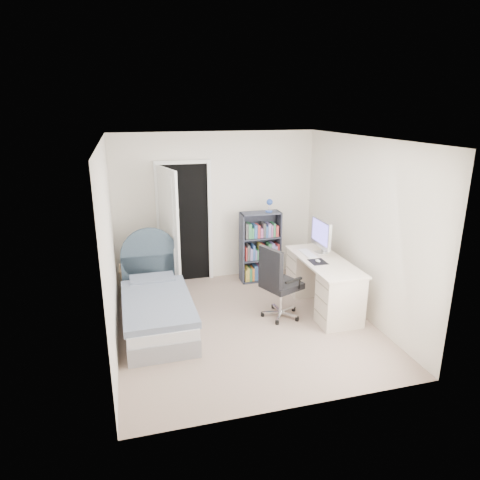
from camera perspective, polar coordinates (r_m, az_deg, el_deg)
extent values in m
cube|color=gray|center=(6.05, 0.69, -11.27)|extent=(3.40, 3.60, 0.05)
cube|color=white|center=(5.32, 0.79, 13.59)|extent=(3.40, 3.60, 0.05)
cube|color=silver|center=(7.27, -3.21, 4.41)|extent=(3.40, 0.05, 2.50)
cube|color=silver|center=(3.94, 8.05, -7.16)|extent=(3.40, 0.05, 2.50)
cube|color=silver|center=(5.37, -17.28, -1.07)|extent=(0.05, 3.60, 2.50)
cube|color=silver|center=(6.23, 16.17, 1.55)|extent=(0.05, 3.60, 2.50)
cube|color=black|center=(7.21, -7.41, 2.14)|extent=(0.80, 0.01, 2.00)
cube|color=white|center=(7.15, -10.79, 1.83)|extent=(0.06, 0.06, 2.00)
cube|color=white|center=(7.25, -4.01, 2.34)|extent=(0.06, 0.06, 2.00)
cube|color=white|center=(6.99, -7.71, 10.26)|extent=(0.92, 0.06, 0.06)
cube|color=white|center=(6.78, -9.43, 1.07)|extent=(0.24, 0.79, 2.00)
cube|color=gray|center=(6.00, -10.91, -10.32)|extent=(0.88, 1.82, 0.24)
cube|color=silver|center=(5.92, -11.01, -8.77)|extent=(0.87, 1.78, 0.14)
cube|color=slate|center=(5.79, -10.98, -8.19)|extent=(0.91, 1.55, 0.09)
cube|color=slate|center=(6.47, -11.62, -5.29)|extent=(0.65, 0.37, 0.11)
cube|color=#374755|center=(6.76, -11.79, -4.87)|extent=(0.86, 0.07, 0.72)
cylinder|color=#374755|center=(6.63, -11.98, -1.97)|extent=(0.86, 0.07, 0.86)
cylinder|color=#D4AC82|center=(6.93, -15.45, -5.76)|extent=(0.03, 0.03, 0.46)
cylinder|color=#D4AC82|center=(7.21, -15.46, -4.83)|extent=(0.03, 0.03, 0.46)
cylinder|color=#D4AC82|center=(6.93, -12.90, -5.56)|extent=(0.03, 0.03, 0.46)
cylinder|color=#D4AC82|center=(7.21, -13.02, -4.64)|extent=(0.03, 0.03, 0.46)
cube|color=#D4AC82|center=(6.99, -14.34, -3.56)|extent=(0.37, 0.37, 0.03)
cube|color=#D4AC82|center=(7.09, -14.17, -5.70)|extent=(0.33, 0.33, 0.02)
cube|color=#B24C33|center=(6.98, -14.73, -3.36)|extent=(0.15, 0.20, 0.03)
cube|color=#3F598C|center=(6.97, -14.75, -3.13)|extent=(0.14, 0.19, 0.03)
cube|color=#D8CC7F|center=(6.96, -14.77, -2.90)|extent=(0.13, 0.18, 0.03)
cylinder|color=silver|center=(7.21, -8.48, -6.26)|extent=(0.19, 0.19, 0.02)
cylinder|color=silver|center=(6.97, -8.72, -1.19)|extent=(0.02, 0.02, 1.35)
sphere|color=silver|center=(6.76, -8.43, 3.92)|extent=(0.08, 0.08, 0.08)
cube|color=#343947|center=(7.18, 0.22, -1.12)|extent=(0.02, 0.29, 1.20)
cube|color=#343947|center=(7.37, 5.12, -0.70)|extent=(0.02, 0.29, 1.20)
cube|color=#343947|center=(7.10, 2.77, 3.62)|extent=(0.67, 0.29, 0.02)
cube|color=#343947|center=(7.47, 2.64, -5.21)|extent=(0.67, 0.29, 0.02)
cube|color=#343947|center=(7.39, 2.37, -0.58)|extent=(0.67, 0.01, 1.20)
cube|color=#343947|center=(7.34, 2.68, -2.51)|extent=(0.63, 0.27, 0.02)
cube|color=#343947|center=(7.21, 2.72, 0.36)|extent=(0.63, 0.27, 0.02)
cylinder|color=#2749AA|center=(7.14, 3.87, 3.84)|extent=(0.12, 0.12, 0.02)
cylinder|color=silver|center=(7.13, 3.88, 4.44)|extent=(0.02, 0.02, 0.15)
sphere|color=#2749AA|center=(7.08, 3.97, 5.07)|extent=(0.11, 0.11, 0.11)
cube|color=#D8BF4C|center=(7.33, 0.65, -4.60)|extent=(0.02, 0.20, 0.21)
cube|color=#D8BF4C|center=(7.34, 0.93, -4.45)|extent=(0.04, 0.20, 0.24)
cube|color=#337F4C|center=(7.35, 1.27, -4.49)|extent=(0.04, 0.20, 0.22)
cube|color=orange|center=(7.36, 1.61, -4.46)|extent=(0.04, 0.20, 0.22)
cube|color=#335999|center=(7.37, 2.00, -4.27)|extent=(0.06, 0.20, 0.26)
cube|color=#994C7F|center=(7.39, 2.39, -4.26)|extent=(0.04, 0.20, 0.25)
cube|color=#B23333|center=(7.41, 2.76, -4.33)|extent=(0.05, 0.20, 0.22)
cube|color=#994C7F|center=(7.43, 3.15, -4.49)|extent=(0.04, 0.20, 0.17)
cube|color=#B23333|center=(7.43, 3.44, -4.23)|extent=(0.02, 0.20, 0.23)
cube|color=#994C7F|center=(7.45, 3.74, -4.31)|extent=(0.05, 0.20, 0.20)
cube|color=#D8BF4C|center=(7.47, 4.08, -4.40)|extent=(0.03, 0.20, 0.16)
cube|color=orange|center=(7.49, 4.43, -4.37)|extent=(0.05, 0.20, 0.16)
cube|color=#994C7F|center=(7.50, 4.83, -4.19)|extent=(0.05, 0.20, 0.20)
cube|color=#B23333|center=(7.20, 0.66, -1.76)|extent=(0.02, 0.20, 0.23)
cube|color=#3F3F3F|center=(7.20, 0.97, -1.58)|extent=(0.05, 0.20, 0.27)
cube|color=#7F72B2|center=(7.23, 1.35, -1.81)|extent=(0.04, 0.20, 0.20)
cube|color=#335999|center=(7.23, 1.69, -1.56)|extent=(0.04, 0.20, 0.26)
cube|color=#7F72B2|center=(7.25, 1.97, -1.86)|extent=(0.03, 0.20, 0.17)
cube|color=#337F4C|center=(7.27, 2.27, -1.87)|extent=(0.04, 0.20, 0.16)
cube|color=#D8BF4C|center=(7.26, 2.64, -1.45)|extent=(0.04, 0.20, 0.26)
cube|color=#B23333|center=(7.28, 3.00, -1.45)|extent=(0.04, 0.20, 0.25)
cube|color=#337F4C|center=(7.31, 3.39, -1.76)|extent=(0.05, 0.20, 0.16)
cube|color=#337F4C|center=(7.31, 3.81, -1.36)|extent=(0.05, 0.20, 0.26)
cube|color=#7F72B2|center=(7.33, 4.22, -1.31)|extent=(0.05, 0.20, 0.26)
cube|color=#7F72B2|center=(7.35, 4.60, -1.46)|extent=(0.04, 0.20, 0.21)
cube|color=#B23333|center=(7.36, 4.91, -1.31)|extent=(0.03, 0.20, 0.24)
cube|color=#3F3F3F|center=(7.08, 0.75, 1.29)|extent=(0.05, 0.20, 0.25)
cube|color=#337F4C|center=(7.10, 1.18, 1.29)|extent=(0.05, 0.20, 0.25)
cube|color=#337F4C|center=(7.12, 1.56, 1.04)|extent=(0.03, 0.20, 0.17)
cube|color=#335999|center=(7.13, 1.93, 1.24)|extent=(0.05, 0.20, 0.22)
cube|color=#B23333|center=(7.14, 2.33, 1.26)|extent=(0.04, 0.20, 0.22)
cube|color=#994C7F|center=(7.17, 2.71, 1.08)|extent=(0.05, 0.20, 0.16)
cube|color=#3F3F3F|center=(7.17, 3.09, 1.41)|extent=(0.04, 0.20, 0.24)
cube|color=#335999|center=(7.19, 3.41, 1.24)|extent=(0.04, 0.20, 0.19)
cube|color=#7F72B2|center=(7.20, 3.76, 1.39)|extent=(0.04, 0.20, 0.22)
cube|color=#994C7F|center=(7.22, 4.09, 1.34)|extent=(0.03, 0.20, 0.20)
cube|color=#337F4C|center=(7.23, 4.39, 1.44)|extent=(0.04, 0.20, 0.22)
cube|color=#B23333|center=(7.25, 4.76, 1.33)|extent=(0.05, 0.20, 0.19)
cube|color=beige|center=(6.32, 11.15, -2.76)|extent=(0.62, 1.54, 0.03)
cube|color=beige|center=(6.02, 13.22, -7.83)|extent=(0.57, 0.41, 0.72)
cube|color=beige|center=(6.91, 9.00, -4.20)|extent=(0.57, 0.41, 0.72)
cube|color=silver|center=(6.62, 10.80, -1.62)|extent=(0.16, 0.16, 0.01)
cube|color=silver|center=(6.59, 11.09, -0.63)|extent=(0.03, 0.06, 0.23)
cube|color=silver|center=(6.52, 10.78, 0.88)|extent=(0.05, 0.58, 0.41)
cube|color=#675ADA|center=(6.50, 10.59, 1.04)|extent=(0.00, 0.51, 0.33)
cube|color=white|center=(6.52, 9.00, -1.78)|extent=(0.13, 0.41, 0.02)
cube|color=black|center=(6.22, 10.34, -2.88)|extent=(0.23, 0.27, 0.00)
ellipsoid|color=white|center=(6.21, 10.35, -2.74)|extent=(0.06, 0.10, 0.03)
cube|color=silver|center=(6.32, 6.33, -9.22)|extent=(0.26, 0.14, 0.02)
cylinder|color=black|center=(6.42, 7.17, -9.11)|extent=(0.07, 0.07, 0.06)
cube|color=silver|center=(6.35, 4.95, -9.06)|extent=(0.06, 0.27, 0.02)
cylinder|color=black|center=(6.47, 4.45, -8.82)|extent=(0.07, 0.07, 0.06)
cube|color=silver|center=(6.23, 4.24, -9.59)|extent=(0.27, 0.10, 0.02)
cylinder|color=black|center=(6.23, 3.02, -9.86)|extent=(0.07, 0.07, 0.06)
cube|color=silver|center=(6.13, 5.22, -10.10)|extent=(0.17, 0.25, 0.02)
cylinder|color=black|center=(6.03, 4.96, -10.90)|extent=(0.07, 0.07, 0.06)
cube|color=silver|center=(6.19, 6.53, -9.85)|extent=(0.21, 0.23, 0.02)
cylinder|color=black|center=(6.15, 7.61, -10.38)|extent=(0.07, 0.07, 0.06)
cylinder|color=silver|center=(6.15, 5.51, -7.87)|extent=(0.06, 0.06, 0.41)
cube|color=black|center=(6.06, 5.57, -5.97)|extent=(0.61, 0.61, 0.09)
cube|color=black|center=(5.81, 4.12, -3.68)|extent=(0.23, 0.42, 0.53)
cube|color=black|center=(5.82, 7.17, -5.37)|extent=(0.28, 0.15, 0.03)
cube|color=black|center=(6.16, 3.87, -3.97)|extent=(0.28, 0.15, 0.03)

